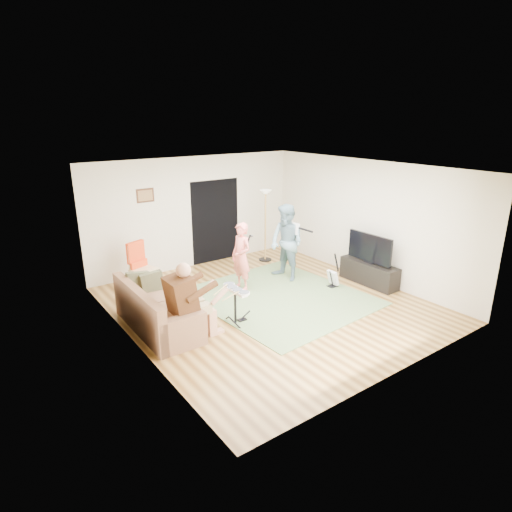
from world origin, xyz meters
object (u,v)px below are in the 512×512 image
(singer, at_px, (241,257))
(torchiere_lamp, at_px, (265,213))
(sofa, at_px, (154,315))
(dining_chair, at_px, (143,274))
(tv_cabinet, at_px, (369,273))
(drum_kit, at_px, (235,308))
(guitarist, at_px, (287,243))
(guitar_spare, at_px, (333,278))
(television, at_px, (370,248))

(singer, height_order, torchiere_lamp, torchiere_lamp)
(sofa, relative_size, torchiere_lamp, 1.11)
(dining_chair, bearing_deg, torchiere_lamp, -19.47)
(sofa, bearing_deg, tv_cabinet, -9.20)
(drum_kit, height_order, guitarist, guitarist)
(drum_kit, xyz_separation_m, tv_cabinet, (3.50, -0.13, -0.06))
(guitarist, xyz_separation_m, guitar_spare, (0.53, -0.98, -0.65))
(dining_chair, xyz_separation_m, television, (4.20, -2.59, 0.47))
(guitar_spare, height_order, torchiere_lamp, torchiere_lamp)
(drum_kit, height_order, guitar_spare, guitar_spare)
(sofa, xyz_separation_m, guitarist, (3.46, 0.53, 0.60))
(sofa, bearing_deg, guitarist, 8.73)
(singer, height_order, guitarist, guitarist)
(sofa, height_order, torchiere_lamp, torchiere_lamp)
(tv_cabinet, bearing_deg, guitarist, 135.58)
(dining_chair, relative_size, television, 0.94)
(television, bearing_deg, tv_cabinet, 0.00)
(guitar_spare, xyz_separation_m, tv_cabinet, (0.80, -0.32, 0.03))
(guitarist, distance_m, dining_chair, 3.22)
(sofa, relative_size, guitarist, 1.17)
(tv_cabinet, bearing_deg, drum_kit, 177.94)
(tv_cabinet, distance_m, television, 0.60)
(singer, distance_m, torchiere_lamp, 2.10)
(tv_cabinet, bearing_deg, torchiere_lamp, 108.79)
(drum_kit, bearing_deg, guitar_spare, 4.17)
(drum_kit, xyz_separation_m, dining_chair, (-0.75, 2.46, 0.07))
(tv_cabinet, height_order, television, television)
(torchiere_lamp, bearing_deg, sofa, -154.00)
(drum_kit, distance_m, dining_chair, 2.58)
(drum_kit, height_order, torchiere_lamp, torchiere_lamp)
(singer, distance_m, television, 2.83)
(dining_chair, xyz_separation_m, tv_cabinet, (4.25, -2.59, -0.13))
(singer, distance_m, guitar_spare, 2.08)
(guitarist, bearing_deg, drum_kit, -66.14)
(sofa, relative_size, drum_kit, 2.90)
(drum_kit, distance_m, singer, 1.68)
(singer, relative_size, torchiere_lamp, 0.80)
(sofa, xyz_separation_m, guitar_spare, (3.99, -0.45, -0.06))
(guitar_spare, relative_size, dining_chair, 0.72)
(torchiere_lamp, relative_size, television, 1.61)
(guitarist, relative_size, torchiere_lamp, 0.95)
(sofa, distance_m, dining_chair, 1.89)
(dining_chair, bearing_deg, sofa, -127.49)
(sofa, height_order, singer, singer)
(drum_kit, distance_m, television, 3.49)
(guitar_spare, xyz_separation_m, dining_chair, (-3.45, 2.27, 0.16))
(sofa, xyz_separation_m, drum_kit, (1.29, -0.65, 0.03))
(guitarist, xyz_separation_m, television, (1.28, -1.31, -0.02))
(torchiere_lamp, bearing_deg, singer, -141.61)
(guitarist, relative_size, television, 1.52)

